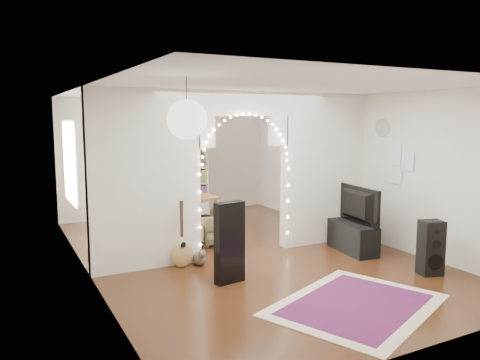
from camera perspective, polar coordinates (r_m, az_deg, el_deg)
name	(u,v)px	position (r m, az deg, el deg)	size (l,w,h in m)	color
floor	(243,253)	(8.00, 0.33, -8.88)	(7.50, 7.50, 0.00)	black
ceiling	(243,91)	(7.69, 0.34, 10.81)	(5.00, 7.50, 0.02)	white
wall_back	(168,157)	(11.16, -8.72, 2.77)	(5.00, 0.02, 2.70)	silver
wall_front	(428,215)	(4.79, 21.90, -4.00)	(5.00, 0.02, 2.70)	silver
wall_left	(86,183)	(6.93, -18.26, -0.41)	(0.02, 7.50, 2.70)	silver
wall_right	(359,167)	(9.16, 14.29, 1.59)	(0.02, 7.50, 2.70)	silver
divider_wall	(243,169)	(7.72, 0.34, 1.31)	(5.00, 0.20, 2.70)	silver
fairy_lights	(246,162)	(7.59, 0.80, 2.16)	(1.64, 0.04, 1.60)	#FFEABF
window	(70,162)	(8.69, -20.06, 2.05)	(0.04, 1.20, 1.40)	white
wall_clock	(383,127)	(8.67, 17.01, 6.14)	(0.31, 0.31, 0.03)	white
picture_frames	(399,163)	(8.42, 18.76, 1.95)	(0.02, 0.50, 0.70)	white
paper_lantern	(187,119)	(4.70, -6.50, 7.34)	(0.40, 0.40, 0.40)	white
ceiling_fan	(196,111)	(9.49, -5.38, 8.34)	(1.10, 1.10, 0.30)	#B29B3B
area_rug	(356,305)	(6.06, 14.01, -14.54)	(2.10, 1.58, 0.02)	maroon
guitar_case	(230,243)	(6.48, -1.29, -7.65)	(0.43, 0.14, 1.13)	black
acoustic_guitar	(182,243)	(7.21, -7.09, -7.63)	(0.37, 0.26, 0.88)	#B9874A
tabby_cat	(200,258)	(7.37, -4.95, -9.41)	(0.19, 0.43, 0.29)	brown
floor_speaker	(431,248)	(7.39, 22.24, -7.65)	(0.38, 0.35, 0.80)	black
media_console	(353,237)	(8.24, 13.58, -6.82)	(0.40, 1.00, 0.50)	black
tv	(354,205)	(8.12, 13.70, -2.99)	(1.07, 0.14, 0.62)	black
bookcase	(177,184)	(10.78, -7.72, -0.54)	(1.48, 0.37, 1.52)	#CAB492
dining_table	(184,201)	(9.06, -6.87, -2.56)	(1.33, 1.01, 0.76)	brown
flower_vase	(184,192)	(9.03, -6.88, -1.51)	(0.18, 0.18, 0.19)	white
dining_chair_left	(186,239)	(8.05, -6.59, -7.13)	(0.49, 0.51, 0.46)	#4B4325
dining_chair_right	(213,231)	(8.49, -3.33, -6.27)	(0.51, 0.52, 0.47)	#4B4325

